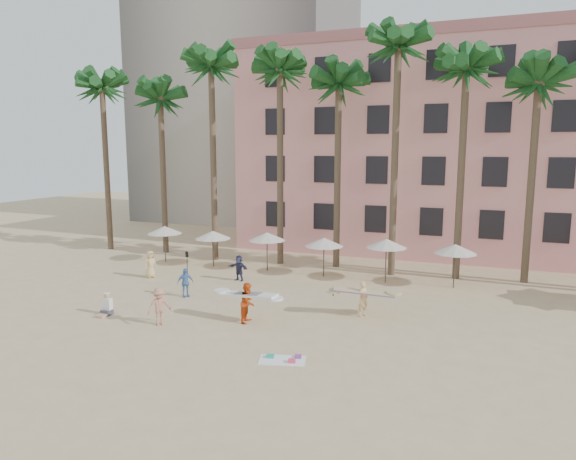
# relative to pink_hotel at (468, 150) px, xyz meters

# --- Properties ---
(ground) EXTENTS (120.00, 120.00, 0.00)m
(ground) POSITION_rel_pink_hotel_xyz_m (-7.00, -26.00, -8.00)
(ground) COLOR #D1B789
(ground) RESTS_ON ground
(pink_hotel) EXTENTS (35.00, 14.00, 16.00)m
(pink_hotel) POSITION_rel_pink_hotel_xyz_m (0.00, 0.00, 0.00)
(pink_hotel) COLOR #F9A397
(pink_hotel) RESTS_ON ground
(grey_tower) EXTENTS (22.00, 18.00, 50.00)m
(grey_tower) POSITION_rel_pink_hotel_xyz_m (-25.00, 12.00, 17.00)
(grey_tower) COLOR #A89E8E
(grey_tower) RESTS_ON ground
(palm_row) EXTENTS (44.40, 5.40, 16.30)m
(palm_row) POSITION_rel_pink_hotel_xyz_m (-6.49, -11.00, 4.97)
(palm_row) COLOR brown
(palm_row) RESTS_ON ground
(umbrella_row) EXTENTS (22.50, 2.70, 2.73)m
(umbrella_row) POSITION_rel_pink_hotel_xyz_m (-10.00, -13.50, -5.67)
(umbrella_row) COLOR #332B23
(umbrella_row) RESTS_ON ground
(beach_towel) EXTENTS (2.00, 1.43, 0.14)m
(beach_towel) POSITION_rel_pink_hotel_xyz_m (-5.59, -26.78, -7.97)
(beach_towel) COLOR white
(beach_towel) RESTS_ON ground
(carrier_yellow) EXTENTS (3.04, 1.49, 1.77)m
(carrier_yellow) POSITION_rel_pink_hotel_xyz_m (-3.86, -20.46, -7.00)
(carrier_yellow) COLOR #E3B880
(carrier_yellow) RESTS_ON ground
(carrier_white) EXTENTS (2.98, 1.02, 1.91)m
(carrier_white) POSITION_rel_pink_hotel_xyz_m (-8.79, -23.21, -6.99)
(carrier_white) COLOR #E95318
(carrier_white) RESTS_ON ground
(beachgoers) EXTENTS (6.82, 9.74, 1.81)m
(beachgoers) POSITION_rel_pink_hotel_xyz_m (-13.92, -20.44, -7.15)
(beachgoers) COLOR #DDBE7C
(beachgoers) RESTS_ON ground
(paddle) EXTENTS (0.18, 0.04, 2.23)m
(paddle) POSITION_rel_pink_hotel_xyz_m (-14.64, -19.13, -6.59)
(paddle) COLOR black
(paddle) RESTS_ON ground
(seated_man) EXTENTS (0.49, 0.85, 1.10)m
(seated_man) POSITION_rel_pink_hotel_xyz_m (-15.81, -24.79, -7.62)
(seated_man) COLOR #3F3F4C
(seated_man) RESTS_ON ground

